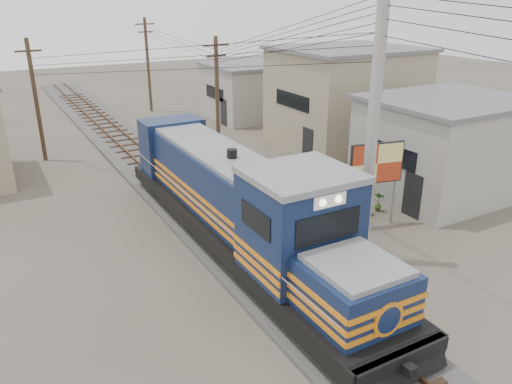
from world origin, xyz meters
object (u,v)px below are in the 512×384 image
billboard (377,165)px  market_umbrella (335,174)px  vendor (341,179)px  locomotive (240,205)px

billboard → market_umbrella: 2.06m
vendor → locomotive: bearing=-9.7°
market_umbrella → locomotive: bearing=-169.8°
locomotive → billboard: 5.95m
billboard → market_umbrella: (-0.71, 1.78, -0.77)m
locomotive → billboard: size_ratio=4.69×
vendor → billboard: bearing=40.2°
locomotive → vendor: locomotive is taller
locomotive → market_umbrella: size_ratio=6.90×
market_umbrella → billboard: bearing=-68.2°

